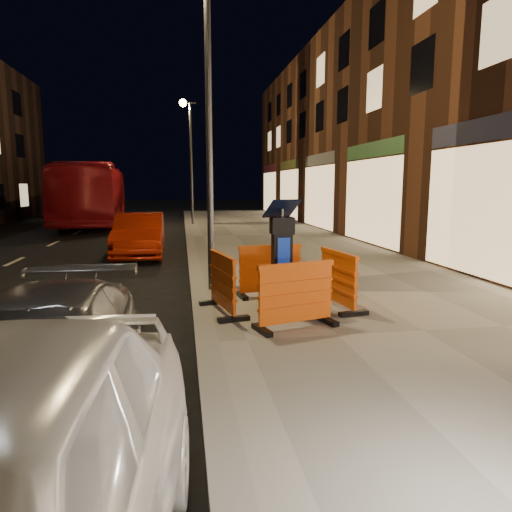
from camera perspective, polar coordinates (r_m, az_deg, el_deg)
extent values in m
plane|color=black|center=(6.06, -6.10, -12.00)|extent=(120.00, 120.00, 0.00)
cube|color=gray|center=(6.86, 20.15, -9.32)|extent=(6.00, 60.00, 0.15)
cube|color=slate|center=(6.03, -6.11, -11.34)|extent=(0.30, 60.00, 0.15)
cube|color=black|center=(7.28, 3.24, -0.33)|extent=(0.62, 0.62, 1.68)
cube|color=#DF530E|center=(6.45, 5.03, -4.93)|extent=(1.29, 0.80, 0.94)
cube|color=#DF530E|center=(8.26, 1.80, -1.83)|extent=(1.26, 0.65, 0.94)
cube|color=#DF530E|center=(7.21, -4.20, -3.44)|extent=(0.75, 1.28, 0.94)
cube|color=#DF530E|center=(7.61, 10.22, -2.90)|extent=(0.67, 1.26, 0.94)
imported|color=#ADADB2|center=(4.88, -24.92, -18.19)|extent=(1.65, 4.03, 1.17)
imported|color=maroon|center=(14.28, -14.23, -0.04)|extent=(1.46, 3.99, 1.31)
imported|color=maroon|center=(26.18, -19.49, 3.69)|extent=(3.62, 11.86, 3.25)
cylinder|color=#3F3F44|center=(8.73, -5.89, 15.40)|extent=(0.12, 0.12, 6.00)
cylinder|color=#3F3F44|center=(23.68, -8.08, 11.24)|extent=(0.12, 0.12, 6.00)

